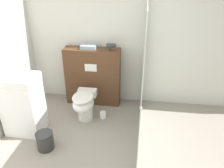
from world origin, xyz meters
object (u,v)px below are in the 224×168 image
(hair_drier, at_px, (111,46))
(waste_bin, at_px, (45,141))
(toilet, at_px, (84,104))
(sink_vanity, at_px, (23,104))

(hair_drier, height_order, waste_bin, hair_drier)
(toilet, bearing_deg, sink_vanity, -154.49)
(toilet, height_order, sink_vanity, sink_vanity)
(sink_vanity, relative_size, waste_bin, 4.12)
(toilet, relative_size, hair_drier, 3.28)
(sink_vanity, distance_m, waste_bin, 0.70)
(toilet, relative_size, sink_vanity, 0.53)
(toilet, distance_m, sink_vanity, 0.99)
(toilet, distance_m, waste_bin, 0.90)
(sink_vanity, height_order, hair_drier, hair_drier)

